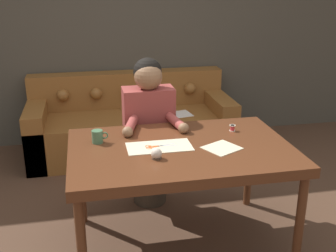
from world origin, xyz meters
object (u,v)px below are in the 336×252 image
at_px(mug, 98,137).
at_px(scissors, 155,147).
at_px(dining_table, 181,156).
at_px(person, 149,131).
at_px(pin_cushion, 157,154).
at_px(thread_spool, 232,128).
at_px(couch, 131,125).

bearing_deg(mug, scissors, -22.59).
bearing_deg(dining_table, person, 100.44).
height_order(dining_table, mug, mug).
relative_size(person, pin_cushion, 17.55).
distance_m(mug, thread_spool, 0.99).
bearing_deg(couch, pin_cushion, -91.58).
height_order(mug, thread_spool, mug).
distance_m(thread_spool, pin_cushion, 0.74).
xyz_separation_m(scissors, mug, (-0.38, 0.16, 0.04)).
height_order(dining_table, scissors, scissors).
xyz_separation_m(dining_table, thread_spool, (0.44, 0.22, 0.09)).
height_order(person, mug, person).
relative_size(dining_table, mug, 13.29).
height_order(couch, mug, mug).
bearing_deg(person, mug, -133.07).
xyz_separation_m(dining_table, mug, (-0.55, 0.18, 0.11)).
distance_m(scissors, thread_spool, 0.64).
xyz_separation_m(person, mug, (-0.43, -0.46, 0.16)).
bearing_deg(scissors, thread_spool, 17.40).
xyz_separation_m(person, thread_spool, (0.56, -0.42, 0.13)).
bearing_deg(mug, pin_cushion, -44.56).
height_order(person, thread_spool, person).
distance_m(scissors, mug, 0.41).
height_order(couch, thread_spool, couch).
bearing_deg(pin_cushion, scissors, 82.51).
height_order(dining_table, person, person).
distance_m(couch, thread_spool, 1.75).
xyz_separation_m(dining_table, scissors, (-0.17, 0.03, 0.07)).
xyz_separation_m(thread_spool, pin_cushion, (-0.64, -0.38, 0.01)).
height_order(couch, pin_cushion, pin_cushion).
distance_m(dining_table, scissors, 0.19).
bearing_deg(scissors, mug, 157.41).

